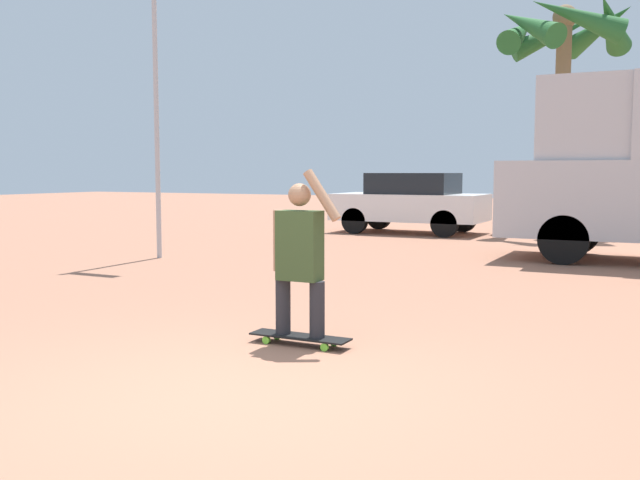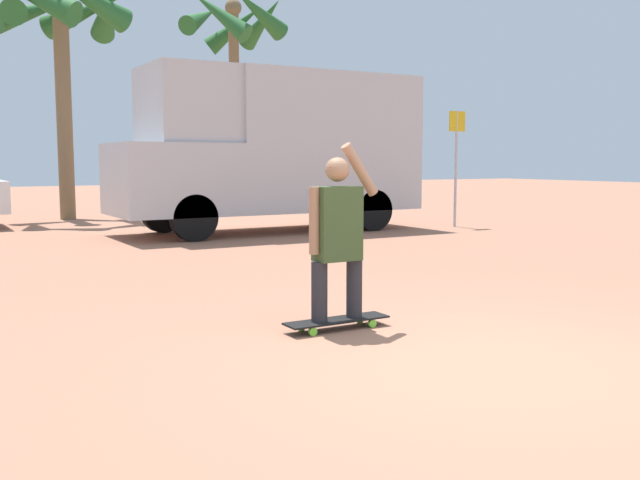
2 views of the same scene
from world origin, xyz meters
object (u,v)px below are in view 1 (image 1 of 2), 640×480
object	(u,v)px
person_skateboarder	(300,252)
flagpole	(158,48)
skateboard	(300,337)
palm_tree_center_background	(564,39)
parked_car_white	(411,202)

from	to	relation	value
person_skateboarder	flagpole	bearing A→B (deg)	138.89
skateboard	palm_tree_center_background	size ratio (longest dim) A/B	0.16
person_skateboarder	parked_car_white	xyz separation A→B (m)	(-3.18, 12.06, -0.04)
palm_tree_center_background	flagpole	distance (m)	10.54
skateboard	parked_car_white	world-z (taller)	parked_car_white
person_skateboarder	palm_tree_center_background	distance (m)	14.09
parked_car_white	palm_tree_center_background	xyz separation A→B (m)	(3.52, 1.43, 4.11)
skateboard	parked_car_white	xyz separation A→B (m)	(-3.18, 12.06, 0.75)
parked_car_white	flagpole	world-z (taller)	flagpole
skateboard	palm_tree_center_background	distance (m)	14.34
flagpole	skateboard	bearing A→B (deg)	-41.10
skateboard	parked_car_white	distance (m)	12.49
flagpole	palm_tree_center_background	bearing A→B (deg)	56.38
parked_car_white	person_skateboarder	bearing A→B (deg)	-75.25
skateboard	parked_car_white	size ratio (longest dim) A/B	0.25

